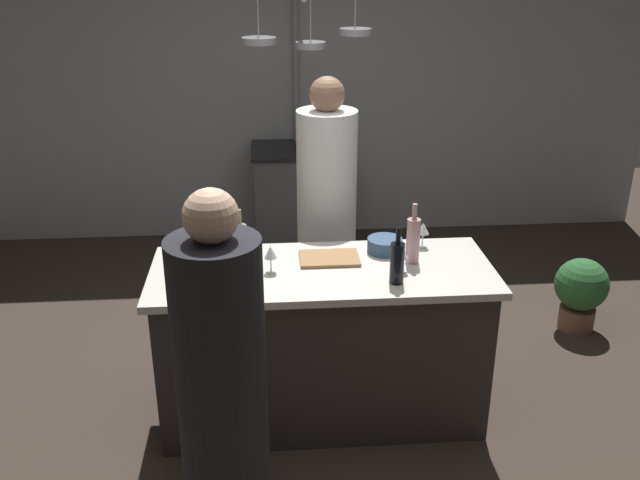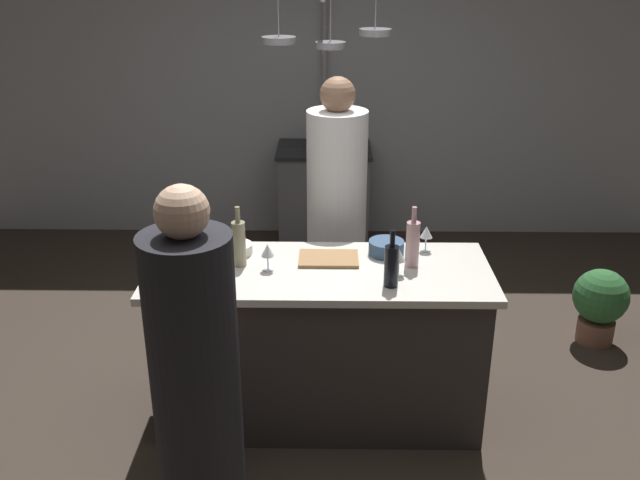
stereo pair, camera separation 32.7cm
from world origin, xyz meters
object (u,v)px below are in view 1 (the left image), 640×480
object	(u,v)px
wine_bottle_white	(240,246)
chef	(327,227)
cutting_board	(329,258)
wine_glass_by_chef	(271,254)
mixing_bowl_blue	(385,245)
wine_bottle_red	(212,254)
wine_glass_near_right_guest	(402,253)
mixing_bowl_steel	(188,253)
stove_range	(299,197)
pepper_mill	(215,268)
guest_left	(223,405)
wine_bottle_rose	(413,240)
potted_plant	(581,290)
mixing_bowl_ceramic	(234,252)
bar_stool_left	(224,431)
wine_bottle_dark	(397,262)
wine_glass_near_left_guest	(423,230)

from	to	relation	value
wine_bottle_white	chef	bearing A→B (deg)	55.81
cutting_board	wine_glass_by_chef	bearing A→B (deg)	-157.54
wine_glass_by_chef	mixing_bowl_blue	bearing A→B (deg)	18.73
wine_bottle_red	wine_glass_near_right_guest	xyz separation A→B (m)	(0.97, -0.01, -0.02)
wine_bottle_red	mixing_bowl_steel	world-z (taller)	wine_bottle_red
stove_range	pepper_mill	bearing A→B (deg)	-101.68
guest_left	wine_bottle_rose	size ratio (longest dim) A/B	5.10
potted_plant	mixing_bowl_steel	world-z (taller)	mixing_bowl_steel
chef	mixing_bowl_blue	xyz separation A→B (m)	(0.27, -0.61, 0.12)
cutting_board	pepper_mill	bearing A→B (deg)	-154.19
mixing_bowl_blue	mixing_bowl_ceramic	world-z (taller)	mixing_bowl_blue
bar_stool_left	pepper_mill	size ratio (longest dim) A/B	3.24
guest_left	chef	bearing A→B (deg)	72.24
stove_range	wine_bottle_red	size ratio (longest dim) A/B	2.69
mixing_bowl_steel	wine_bottle_red	bearing A→B (deg)	-58.52
wine_glass_near_right_guest	cutting_board	bearing A→B (deg)	152.95
guest_left	wine_bottle_white	distance (m)	1.05
wine_bottle_red	bar_stool_left	bearing A→B (deg)	-84.52
stove_range	potted_plant	distance (m)	2.48
guest_left	mixing_bowl_ceramic	world-z (taller)	guest_left
stove_range	wine_bottle_white	xyz separation A→B (m)	(-0.42, -2.41, 0.58)
stove_range	mixing_bowl_steel	xyz separation A→B (m)	(-0.71, -2.27, 0.49)
cutting_board	wine_bottle_dark	world-z (taller)	wine_bottle_dark
mixing_bowl_steel	wine_bottle_rose	bearing A→B (deg)	-6.63
chef	bar_stool_left	size ratio (longest dim) A/B	2.59
pepper_mill	wine_bottle_white	xyz separation A→B (m)	(0.12, 0.22, 0.02)
stove_range	mixing_bowl_steel	distance (m)	2.42
stove_range	wine_glass_by_chef	world-z (taller)	wine_glass_by_chef
pepper_mill	wine_glass_near_left_guest	bearing A→B (deg)	20.41
mixing_bowl_steel	potted_plant	bearing A→B (deg)	13.56
pepper_mill	mixing_bowl_blue	distance (m)	0.98
wine_glass_by_chef	wine_bottle_red	bearing A→B (deg)	-172.51
bar_stool_left	pepper_mill	distance (m)	0.77
wine_bottle_white	wine_glass_near_left_guest	bearing A→B (deg)	11.41
guest_left	wine_glass_near_left_guest	xyz separation A→B (m)	(1.06, 1.22, 0.23)
cutting_board	mixing_bowl_ceramic	bearing A→B (deg)	170.96
wine_bottle_white	wine_bottle_dark	bearing A→B (deg)	-16.73
bar_stool_left	mixing_bowl_steel	size ratio (longest dim) A/B	4.49
pepper_mill	wine_bottle_white	bearing A→B (deg)	60.98
wine_bottle_white	mixing_bowl_steel	size ratio (longest dim) A/B	2.16
wine_glass_near_right_guest	mixing_bowl_blue	bearing A→B (deg)	99.01
mixing_bowl_blue	chef	bearing A→B (deg)	113.74
cutting_board	wine_glass_near_right_guest	bearing A→B (deg)	-27.05
pepper_mill	bar_stool_left	bearing A→B (deg)	-85.79
bar_stool_left	mixing_bowl_ceramic	distance (m)	0.98
chef	mixing_bowl_steel	xyz separation A→B (m)	(-0.81, -0.62, 0.11)
pepper_mill	wine_bottle_red	distance (m)	0.12
pepper_mill	wine_bottle_red	size ratio (longest dim) A/B	0.64
cutting_board	mixing_bowl_blue	bearing A→B (deg)	14.83
pepper_mill	wine_glass_near_right_guest	bearing A→B (deg)	6.17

